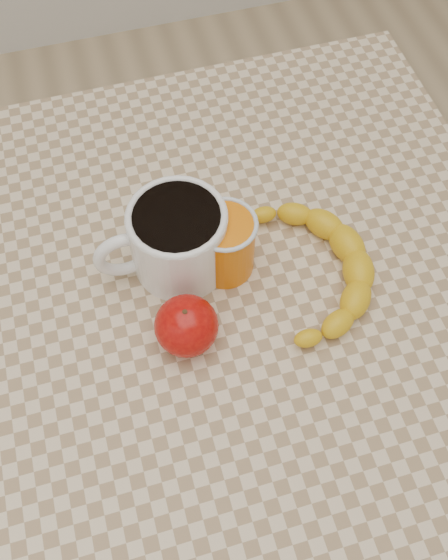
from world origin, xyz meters
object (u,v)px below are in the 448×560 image
object	(u,v)px
table	(224,319)
orange_juice_glass	(225,244)
coffee_mug	(176,238)
apple	(186,326)
banana	(315,269)

from	to	relation	value
table	orange_juice_glass	distance (m)	0.14
coffee_mug	apple	world-z (taller)	coffee_mug
table	orange_juice_glass	bearing A→B (deg)	72.36
table	apple	xyz separation A→B (m)	(-0.06, -0.06, 0.12)
orange_juice_glass	banana	world-z (taller)	orange_juice_glass
apple	coffee_mug	bearing A→B (deg)	81.88
orange_juice_glass	apple	distance (m)	0.12
orange_juice_glass	apple	bearing A→B (deg)	-129.06
orange_juice_glass	banana	distance (m)	0.12
coffee_mug	banana	world-z (taller)	coffee_mug
coffee_mug	apple	size ratio (longest dim) A/B	1.74
orange_juice_glass	apple	world-z (taller)	orange_juice_glass
orange_juice_glass	banana	xyz separation A→B (m)	(0.10, -0.05, -0.03)
orange_juice_glass	apple	size ratio (longest dim) A/B	0.95
coffee_mug	apple	distance (m)	0.11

